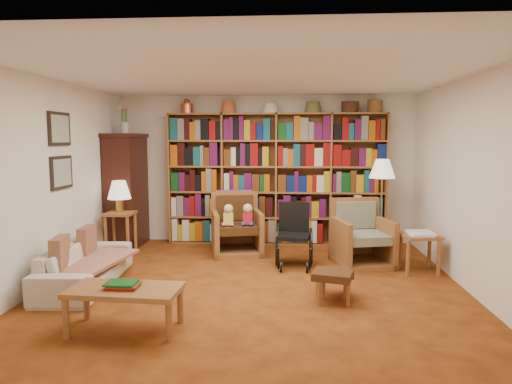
# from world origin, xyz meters

# --- Properties ---
(floor) EXTENTS (5.00, 5.00, 0.00)m
(floor) POSITION_xyz_m (0.00, 0.00, 0.00)
(floor) COLOR #934A16
(floor) RESTS_ON ground
(ceiling) EXTENTS (5.00, 5.00, 0.00)m
(ceiling) POSITION_xyz_m (0.00, 0.00, 2.50)
(ceiling) COLOR white
(ceiling) RESTS_ON wall_back
(wall_back) EXTENTS (5.00, 0.00, 5.00)m
(wall_back) POSITION_xyz_m (0.00, 2.50, 1.25)
(wall_back) COLOR white
(wall_back) RESTS_ON floor
(wall_front) EXTENTS (5.00, 0.00, 5.00)m
(wall_front) POSITION_xyz_m (0.00, -2.50, 1.25)
(wall_front) COLOR white
(wall_front) RESTS_ON floor
(wall_left) EXTENTS (0.00, 5.00, 5.00)m
(wall_left) POSITION_xyz_m (-2.50, 0.00, 1.25)
(wall_left) COLOR white
(wall_left) RESTS_ON floor
(wall_right) EXTENTS (0.00, 5.00, 5.00)m
(wall_right) POSITION_xyz_m (2.50, 0.00, 1.25)
(wall_right) COLOR white
(wall_right) RESTS_ON floor
(bookshelf) EXTENTS (3.60, 0.30, 2.42)m
(bookshelf) POSITION_xyz_m (0.20, 2.33, 1.17)
(bookshelf) COLOR #A15F32
(bookshelf) RESTS_ON floor
(curio_cabinet) EXTENTS (0.50, 0.95, 2.40)m
(curio_cabinet) POSITION_xyz_m (-2.25, 2.00, 0.95)
(curio_cabinet) COLOR #39150F
(curio_cabinet) RESTS_ON floor
(framed_pictures) EXTENTS (0.03, 0.52, 0.97)m
(framed_pictures) POSITION_xyz_m (-2.48, 0.30, 1.62)
(framed_pictures) COLOR black
(framed_pictures) RESTS_ON wall_left
(sofa) EXTENTS (1.76, 0.79, 0.50)m
(sofa) POSITION_xyz_m (-2.05, -0.06, 0.25)
(sofa) COLOR beige
(sofa) RESTS_ON floor
(sofa_throw) EXTENTS (0.84, 1.36, 0.04)m
(sofa_throw) POSITION_xyz_m (-2.00, -0.06, 0.30)
(sofa_throw) COLOR beige
(sofa_throw) RESTS_ON sofa
(cushion_left) EXTENTS (0.14, 0.39, 0.38)m
(cushion_left) POSITION_xyz_m (-2.18, 0.29, 0.45)
(cushion_left) COLOR maroon
(cushion_left) RESTS_ON sofa
(cushion_right) EXTENTS (0.20, 0.41, 0.40)m
(cushion_right) POSITION_xyz_m (-2.18, -0.41, 0.45)
(cushion_right) COLOR maroon
(cushion_right) RESTS_ON sofa
(side_table_lamp) EXTENTS (0.41, 0.41, 0.67)m
(side_table_lamp) POSITION_xyz_m (-2.15, 1.39, 0.49)
(side_table_lamp) COLOR #A15F32
(side_table_lamp) RESTS_ON floor
(table_lamp) EXTENTS (0.35, 0.35, 0.48)m
(table_lamp) POSITION_xyz_m (-2.15, 1.39, 0.99)
(table_lamp) COLOR #B5853A
(table_lamp) RESTS_ON side_table_lamp
(armchair_leather) EXTENTS (0.91, 0.94, 0.95)m
(armchair_leather) POSITION_xyz_m (-0.39, 1.70, 0.39)
(armchair_leather) COLOR #A15F32
(armchair_leather) RESTS_ON floor
(armchair_sage) EXTENTS (0.91, 0.92, 0.92)m
(armchair_sage) POSITION_xyz_m (1.45, 1.17, 0.35)
(armchair_sage) COLOR #A15F32
(armchair_sage) RESTS_ON floor
(wheelchair) EXTENTS (0.51, 0.71, 0.88)m
(wheelchair) POSITION_xyz_m (0.49, 1.00, 0.40)
(wheelchair) COLOR black
(wheelchair) RESTS_ON floor
(floor_lamp) EXTENTS (0.39, 0.39, 1.47)m
(floor_lamp) POSITION_xyz_m (1.81, 1.67, 1.27)
(floor_lamp) COLOR #B5853A
(floor_lamp) RESTS_ON floor
(side_table_papers) EXTENTS (0.53, 0.53, 0.54)m
(side_table_papers) POSITION_xyz_m (2.15, 0.78, 0.43)
(side_table_papers) COLOR #A15F32
(side_table_papers) RESTS_ON floor
(footstool_a) EXTENTS (0.49, 0.44, 0.35)m
(footstool_a) POSITION_xyz_m (0.89, -0.45, 0.28)
(footstool_a) COLOR #4A2813
(footstool_a) RESTS_ON floor
(footstool_b) EXTENTS (0.39, 0.34, 0.31)m
(footstool_b) POSITION_xyz_m (0.94, -0.24, 0.25)
(footstool_b) COLOR #4A2813
(footstool_b) RESTS_ON floor
(coffee_table) EXTENTS (1.05, 0.57, 0.46)m
(coffee_table) POSITION_xyz_m (-1.10, -1.32, 0.36)
(coffee_table) COLOR #A15F32
(coffee_table) RESTS_ON floor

